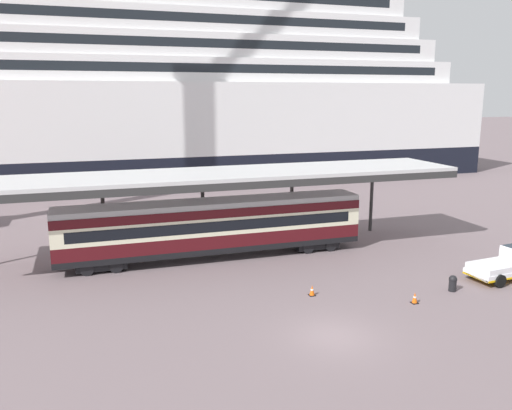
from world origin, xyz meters
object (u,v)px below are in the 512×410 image
at_px(traffic_cone_near, 312,291).
at_px(traffic_cone_mid, 415,298).
at_px(cruise_ship, 7,76).
at_px(train_carriage, 213,226).
at_px(quay_bollard, 453,283).

xyz_separation_m(traffic_cone_near, traffic_cone_mid, (4.89, -2.80, 0.01)).
distance_m(cruise_ship, train_carriage, 47.43).
xyz_separation_m(train_carriage, traffic_cone_near, (3.64, -8.63, -2.01)).
bearing_deg(traffic_cone_near, cruise_ship, 112.02).
bearing_deg(train_carriage, traffic_cone_mid, -53.25).
bearing_deg(train_carriage, cruise_ship, 111.84).
height_order(traffic_cone_near, quay_bollard, quay_bollard).
xyz_separation_m(traffic_cone_mid, quay_bollard, (3.17, 0.87, 0.21)).
distance_m(traffic_cone_near, traffic_cone_mid, 5.64).
bearing_deg(traffic_cone_mid, quay_bollard, 15.38).
xyz_separation_m(train_carriage, traffic_cone_mid, (8.54, -11.43, -2.00)).
bearing_deg(traffic_cone_near, quay_bollard, -13.46).
bearing_deg(traffic_cone_mid, traffic_cone_near, 150.19).
height_order(cruise_ship, traffic_cone_near, cruise_ship).
distance_m(cruise_ship, traffic_cone_near, 57.01).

